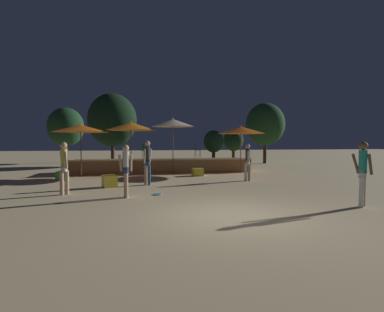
# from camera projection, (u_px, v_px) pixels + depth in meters

# --- Properties ---
(ground_plane) EXTENTS (120.00, 120.00, 0.00)m
(ground_plane) POSITION_uv_depth(u_px,v_px,m) (234.00, 216.00, 7.32)
(ground_plane) COLOR #D1B784
(wooden_deck) EXTENTS (10.49, 2.43, 0.84)m
(wooden_deck) POSITION_uv_depth(u_px,v_px,m) (163.00, 166.00, 18.23)
(wooden_deck) COLOR olive
(wooden_deck) RESTS_ON ground
(patio_umbrella_0) EXTENTS (2.65, 2.65, 2.95)m
(patio_umbrella_0) POSITION_uv_depth(u_px,v_px,m) (131.00, 126.00, 16.02)
(patio_umbrella_0) COLOR brown
(patio_umbrella_0) RESTS_ON ground
(patio_umbrella_1) EXTENTS (2.73, 2.73, 2.79)m
(patio_umbrella_1) POSITION_uv_depth(u_px,v_px,m) (241.00, 130.00, 17.36)
(patio_umbrella_1) COLOR brown
(patio_umbrella_1) RESTS_ON ground
(patio_umbrella_2) EXTENTS (2.38, 2.38, 3.18)m
(patio_umbrella_2) POSITION_uv_depth(u_px,v_px,m) (173.00, 123.00, 16.77)
(patio_umbrella_2) COLOR brown
(patio_umbrella_2) RESTS_ON ground
(patio_umbrella_3) EXTENTS (2.87, 2.87, 2.79)m
(patio_umbrella_3) POSITION_uv_depth(u_px,v_px,m) (81.00, 129.00, 15.55)
(patio_umbrella_3) COLOR brown
(patio_umbrella_3) RESTS_ON ground
(cube_seat_0) EXTENTS (0.66, 0.66, 0.48)m
(cube_seat_0) POSITION_uv_depth(u_px,v_px,m) (110.00, 181.00, 12.04)
(cube_seat_0) COLOR yellow
(cube_seat_0) RESTS_ON ground
(cube_seat_1) EXTENTS (0.56, 0.56, 0.40)m
(cube_seat_1) POSITION_uv_depth(u_px,v_px,m) (198.00, 172.00, 16.11)
(cube_seat_1) COLOR yellow
(cube_seat_1) RESTS_ON ground
(cube_seat_2) EXTENTS (0.55, 0.55, 0.41)m
(cube_seat_2) POSITION_uv_depth(u_px,v_px,m) (62.00, 176.00, 14.28)
(cube_seat_2) COLOR #4CC651
(cube_seat_2) RESTS_ON ground
(person_0) EXTENTS (0.29, 0.50, 1.72)m
(person_0) POSITION_uv_depth(u_px,v_px,m) (248.00, 161.00, 14.00)
(person_0) COLOR tan
(person_0) RESTS_ON ground
(person_1) EXTENTS (0.37, 0.50, 1.81)m
(person_1) POSITION_uv_depth(u_px,v_px,m) (64.00, 166.00, 10.24)
(person_1) COLOR tan
(person_1) RESTS_ON ground
(person_2) EXTENTS (0.41, 0.42, 1.87)m
(person_2) POSITION_uv_depth(u_px,v_px,m) (147.00, 160.00, 12.62)
(person_2) COLOR tan
(person_2) RESTS_ON ground
(person_3) EXTENTS (0.41, 0.48, 1.82)m
(person_3) POSITION_uv_depth(u_px,v_px,m) (363.00, 171.00, 8.31)
(person_3) COLOR white
(person_3) RESTS_ON ground
(person_4) EXTENTS (0.46, 0.30, 1.72)m
(person_4) POSITION_uv_depth(u_px,v_px,m) (126.00, 169.00, 9.73)
(person_4) COLOR tan
(person_4) RESTS_ON ground
(bistro_chair_0) EXTENTS (0.40, 0.40, 0.90)m
(bistro_chair_0) POSITION_uv_depth(u_px,v_px,m) (145.00, 149.00, 18.06)
(bistro_chair_0) COLOR #1E4C47
(bistro_chair_0) RESTS_ON wooden_deck
(bistro_chair_1) EXTENTS (0.40, 0.40, 0.90)m
(bistro_chair_1) POSITION_uv_depth(u_px,v_px,m) (196.00, 149.00, 19.33)
(bistro_chair_1) COLOR #2D3338
(bistro_chair_1) RESTS_ON wooden_deck
(frisbee_disc) EXTENTS (0.28, 0.28, 0.03)m
(frisbee_disc) POSITION_uv_depth(u_px,v_px,m) (158.00, 194.00, 10.26)
(frisbee_disc) COLOR #33B2D8
(frisbee_disc) RESTS_ON ground
(background_tree_0) EXTENTS (1.64, 1.64, 2.77)m
(background_tree_0) POSITION_uv_depth(u_px,v_px,m) (214.00, 142.00, 24.46)
(background_tree_0) COLOR #3D2B1C
(background_tree_0) RESTS_ON ground
(background_tree_1) EXTENTS (3.72, 3.72, 5.57)m
(background_tree_1) POSITION_uv_depth(u_px,v_px,m) (112.00, 120.00, 23.14)
(background_tree_1) COLOR #3D2B1C
(background_tree_1) RESTS_ON ground
(background_tree_2) EXTENTS (1.80, 1.80, 2.98)m
(background_tree_2) POSITION_uv_depth(u_px,v_px,m) (233.00, 140.00, 27.22)
(background_tree_2) COLOR #3D2B1C
(background_tree_2) RESTS_ON ground
(background_tree_3) EXTENTS (3.27, 3.27, 5.13)m
(background_tree_3) POSITION_uv_depth(u_px,v_px,m) (265.00, 124.00, 25.41)
(background_tree_3) COLOR #3D2B1C
(background_tree_3) RESTS_ON ground
(background_tree_4) EXTENTS (3.08, 3.08, 4.84)m
(background_tree_4) POSITION_uv_depth(u_px,v_px,m) (66.00, 127.00, 26.17)
(background_tree_4) COLOR #3D2B1C
(background_tree_4) RESTS_ON ground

